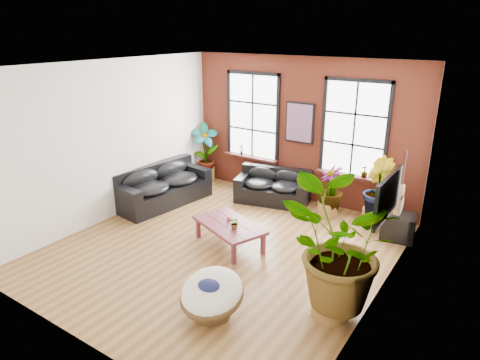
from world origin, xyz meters
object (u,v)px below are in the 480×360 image
Objects in this scene: sofa_back at (273,187)px; coffee_table at (229,226)px; papasan_chair at (212,294)px; sofa_left at (162,187)px.

coffee_table is (0.42, -2.50, 0.05)m from sofa_back.
coffee_table is 2.23m from papasan_chair.
papasan_chair is (3.71, -2.84, -0.05)m from sofa_left.
sofa_left is (-2.23, -1.62, 0.06)m from sofa_back.
sofa_back is 1.78× the size of papasan_chair.
sofa_back is at bearing 120.90° from coffee_table.
coffee_table is at bearing -94.14° from sofa_back.
papasan_chair is at bearing -119.80° from sofa_left.
sofa_left reaches higher than sofa_back.
sofa_left is at bearing -176.90° from coffee_table.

